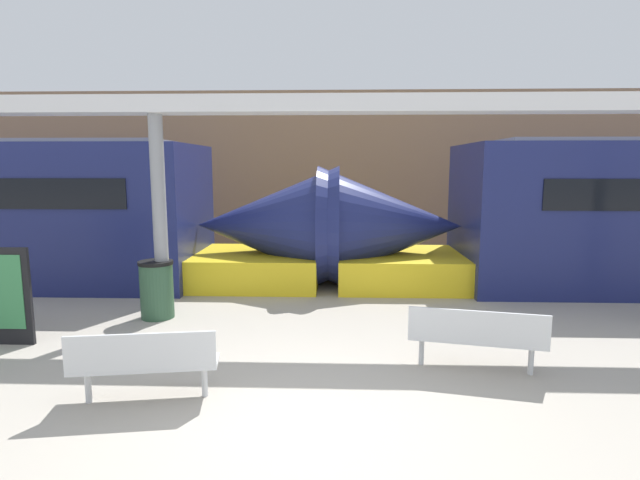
{
  "coord_description": "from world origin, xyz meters",
  "views": [
    {
      "loc": [
        0.36,
        -4.9,
        2.63
      ],
      "look_at": [
        0.06,
        3.37,
        1.4
      ],
      "focal_mm": 28.0,
      "sensor_mm": 36.0,
      "label": 1
    }
  ],
  "objects": [
    {
      "name": "ground_plane",
      "position": [
        0.0,
        0.0,
        0.0
      ],
      "size": [
        60.0,
        60.0,
        0.0
      ],
      "primitive_type": "plane",
      "color": "#A8A093"
    },
    {
      "name": "station_wall",
      "position": [
        0.0,
        11.37,
        2.5
      ],
      "size": [
        56.0,
        0.2,
        5.0
      ],
      "primitive_type": "cube",
      "color": "#937051",
      "rests_on": "ground_plane"
    },
    {
      "name": "bench_near",
      "position": [
        -1.78,
        0.3,
        0.5
      ],
      "size": [
        1.65,
        0.69,
        0.84
      ],
      "rotation": [
        0.0,
        0.0,
        0.16
      ],
      "color": "silver",
      "rests_on": "ground_plane"
    },
    {
      "name": "bench_far",
      "position": [
        2.14,
        1.29,
        0.5
      ],
      "size": [
        1.76,
        0.78,
        0.84
      ],
      "rotation": [
        0.0,
        0.0,
        -0.21
      ],
      "color": "silver",
      "rests_on": "ground_plane"
    },
    {
      "name": "trash_bin",
      "position": [
        -2.79,
        3.44,
        0.51
      ],
      "size": [
        0.59,
        0.59,
        1.01
      ],
      "color": "#2D5138",
      "rests_on": "ground_plane"
    },
    {
      "name": "support_column_near",
      "position": [
        -2.69,
        3.49,
        1.74
      ],
      "size": [
        0.24,
        0.24,
        3.49
      ],
      "primitive_type": "cylinder",
      "color": "gray",
      "rests_on": "ground_plane"
    },
    {
      "name": "canopy_beam",
      "position": [
        -2.69,
        3.49,
        3.63
      ],
      "size": [
        28.0,
        0.6,
        0.28
      ],
      "primitive_type": "cube",
      "color": "silver",
      "rests_on": "support_column_near"
    }
  ]
}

